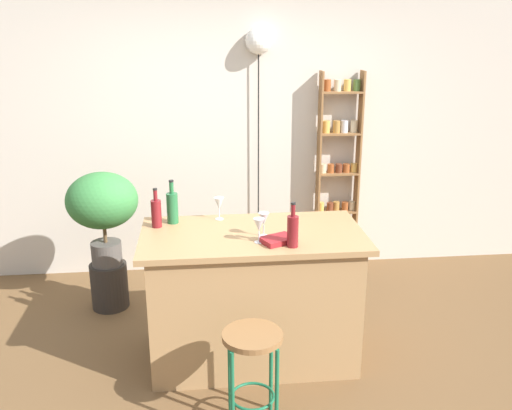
% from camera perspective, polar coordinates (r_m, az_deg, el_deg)
% --- Properties ---
extents(ground, '(12.00, 12.00, 0.00)m').
position_cam_1_polar(ground, '(3.98, 0.11, -17.35)').
color(ground, brown).
extents(back_wall, '(6.40, 0.10, 2.80)m').
position_cam_1_polar(back_wall, '(5.27, -2.15, 8.08)').
color(back_wall, beige).
rests_on(back_wall, ground).
extents(kitchen_counter, '(1.52, 0.81, 0.95)m').
position_cam_1_polar(kitchen_counter, '(3.99, -0.34, -9.22)').
color(kitchen_counter, '#A87F51').
rests_on(kitchen_counter, ground).
extents(bar_stool, '(0.35, 0.35, 0.62)m').
position_cam_1_polar(bar_stool, '(3.35, -0.36, -15.24)').
color(bar_stool, '#196642').
rests_on(bar_stool, ground).
extents(spice_shelf, '(0.40, 0.14, 1.91)m').
position_cam_1_polar(spice_shelf, '(5.37, 8.39, 3.62)').
color(spice_shelf, olive).
rests_on(spice_shelf, ground).
extents(plant_stool, '(0.31, 0.31, 0.39)m').
position_cam_1_polar(plant_stool, '(4.94, -14.72, -7.94)').
color(plant_stool, '#2D2823').
rests_on(plant_stool, ground).
extents(potted_plant, '(0.58, 0.52, 0.79)m').
position_cam_1_polar(potted_plant, '(4.68, -15.40, 0.01)').
color(potted_plant, '#514C47').
rests_on(potted_plant, plant_stool).
extents(bottle_olive_oil, '(0.07, 0.07, 0.29)m').
position_cam_1_polar(bottle_olive_oil, '(3.53, 3.77, -2.58)').
color(bottle_olive_oil, maroon).
rests_on(bottle_olive_oil, kitchen_counter).
extents(bottle_spirits_clear, '(0.07, 0.07, 0.28)m').
position_cam_1_polar(bottle_spirits_clear, '(3.93, -10.14, -0.76)').
color(bottle_spirits_clear, maroon).
rests_on(bottle_spirits_clear, kitchen_counter).
extents(bottle_wine_red, '(0.08, 0.08, 0.31)m').
position_cam_1_polar(bottle_wine_red, '(3.99, -8.53, -0.19)').
color(bottle_wine_red, '#236638').
rests_on(bottle_wine_red, kitchen_counter).
extents(wine_glass_left, '(0.07, 0.07, 0.16)m').
position_cam_1_polar(wine_glass_left, '(3.59, 0.30, -2.10)').
color(wine_glass_left, silver).
rests_on(wine_glass_left, kitchen_counter).
extents(wine_glass_center, '(0.07, 0.07, 0.16)m').
position_cam_1_polar(wine_glass_center, '(4.03, -3.79, 0.12)').
color(wine_glass_center, silver).
rests_on(wine_glass_center, kitchen_counter).
extents(wine_glass_right, '(0.07, 0.07, 0.16)m').
position_cam_1_polar(wine_glass_right, '(3.70, 0.79, -1.49)').
color(wine_glass_right, silver).
rests_on(wine_glass_right, kitchen_counter).
extents(cookbook, '(0.25, 0.23, 0.03)m').
position_cam_1_polar(cookbook, '(3.63, 2.26, -3.57)').
color(cookbook, maroon).
rests_on(cookbook, kitchen_counter).
extents(pendant_globe_light, '(0.24, 0.24, 2.28)m').
position_cam_1_polar(pendant_globe_light, '(5.11, 0.26, 16.13)').
color(pendant_globe_light, black).
rests_on(pendant_globe_light, ground).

